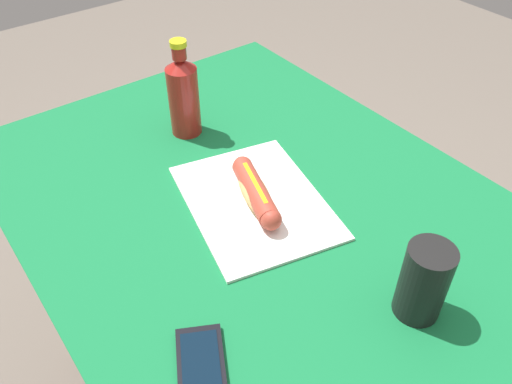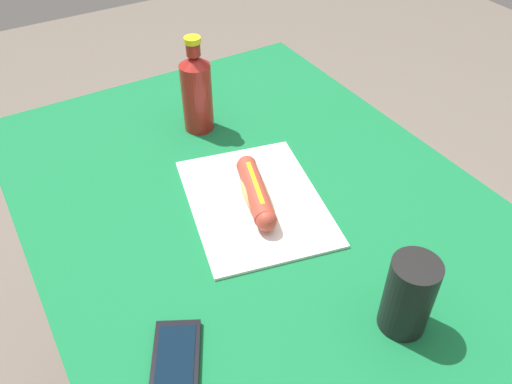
# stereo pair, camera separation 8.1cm
# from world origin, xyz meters

# --- Properties ---
(dining_table) EXTENTS (1.13, 0.84, 0.77)m
(dining_table) POSITION_xyz_m (0.00, 0.00, 0.62)
(dining_table) COLOR brown
(dining_table) RESTS_ON ground
(paper_wrapper) EXTENTS (0.38, 0.31, 0.01)m
(paper_wrapper) POSITION_xyz_m (-0.00, 0.01, 0.77)
(paper_wrapper) COLOR white
(paper_wrapper) RESTS_ON dining_table
(hot_dog) EXTENTS (0.20, 0.09, 0.05)m
(hot_dog) POSITION_xyz_m (-0.00, 0.01, 0.80)
(hot_dog) COLOR tan
(hot_dog) RESTS_ON paper_wrapper
(cell_phone) EXTENTS (0.15, 0.12, 0.01)m
(cell_phone) POSITION_xyz_m (-0.24, 0.28, 0.78)
(cell_phone) COLOR black
(cell_phone) RESTS_ON dining_table
(soda_bottle) EXTENTS (0.07, 0.07, 0.22)m
(soda_bottle) POSITION_xyz_m (0.29, -0.02, 0.86)
(soda_bottle) COLOR maroon
(soda_bottle) RESTS_ON dining_table
(drinking_cup) EXTENTS (0.07, 0.07, 0.13)m
(drinking_cup) POSITION_xyz_m (-0.35, -0.05, 0.84)
(drinking_cup) COLOR black
(drinking_cup) RESTS_ON dining_table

